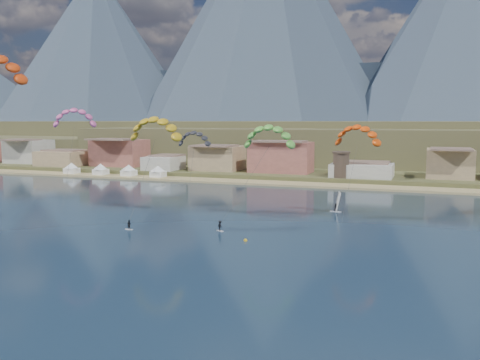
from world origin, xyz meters
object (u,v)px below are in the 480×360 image
at_px(windsurfer, 336,206).
at_px(watchtower, 341,164).
at_px(kitesurfer_yellow, 155,125).
at_px(kitesurfer_green, 269,134).
at_px(buoy, 246,240).

bearing_deg(windsurfer, watchtower, 98.10).
height_order(watchtower, kitesurfer_yellow, kitesurfer_yellow).
xyz_separation_m(kitesurfer_yellow, kitesurfer_green, (24.51, 2.36, -1.59)).
xyz_separation_m(watchtower, windsurfer, (7.48, -52.54, -4.93)).
bearing_deg(kitesurfer_yellow, buoy, -30.56).
relative_size(windsurfer, buoy, 7.01).
relative_size(watchtower, buoy, 13.27).
distance_m(watchtower, kitesurfer_green, 69.82).
bearing_deg(kitesurfer_green, windsurfer, 55.33).
bearing_deg(kitesurfer_green, watchtower, 86.89).
xyz_separation_m(kitesurfer_green, windsurfer, (11.21, 16.20, -16.56)).
bearing_deg(buoy, kitesurfer_green, 94.36).
bearing_deg(buoy, watchtower, 88.42).
height_order(watchtower, windsurfer, watchtower).
height_order(kitesurfer_yellow, kitesurfer_green, kitesurfer_yellow).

